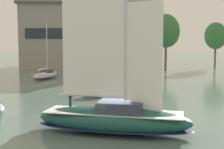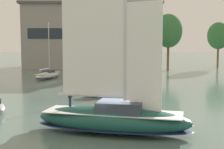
% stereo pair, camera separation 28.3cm
% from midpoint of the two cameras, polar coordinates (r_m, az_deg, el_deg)
% --- Properties ---
extents(ground_plane, '(400.00, 400.00, 0.00)m').
position_cam_midpoint_polar(ground_plane, '(23.80, 0.44, -10.60)').
color(ground_plane, slate).
extents(waterfront_building, '(36.51, 15.45, 17.16)m').
position_cam_midpoint_polar(waterfront_building, '(86.23, -3.51, 7.07)').
color(waterfront_building, gray).
rests_on(waterfront_building, ground).
extents(tree_shore_left, '(6.62, 6.62, 13.63)m').
position_cam_midpoint_polar(tree_shore_left, '(76.60, 10.40, 7.84)').
color(tree_shore_left, brown).
rests_on(tree_shore_left, ground).
extents(tree_shore_center, '(5.97, 5.97, 12.29)m').
position_cam_midpoint_polar(tree_shore_center, '(89.74, 18.99, 6.71)').
color(tree_shore_center, brown).
rests_on(tree_shore_center, ground).
extents(sailboat_main, '(12.27, 6.14, 16.23)m').
position_cam_midpoint_polar(sailboat_main, '(23.48, 0.49, -7.67)').
color(sailboat_main, '#194C47').
rests_on(sailboat_main, ground).
extents(sailboat_moored_near_marina, '(4.67, 7.91, 10.52)m').
position_cam_midpoint_polar(sailboat_moored_near_marina, '(59.85, -11.51, -0.06)').
color(sailboat_moored_near_marina, silver).
rests_on(sailboat_moored_near_marina, ground).
extents(sailboat_moored_mid_channel, '(6.80, 4.96, 9.29)m').
position_cam_midpoint_polar(sailboat_moored_mid_channel, '(40.02, -0.71, -2.94)').
color(sailboat_moored_mid_channel, maroon).
rests_on(sailboat_moored_mid_channel, ground).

